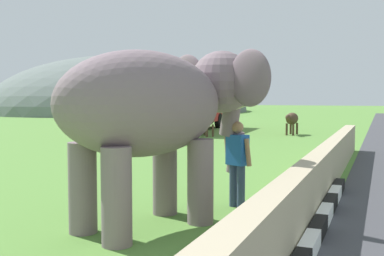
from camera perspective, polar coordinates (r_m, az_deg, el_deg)
name	(u,v)px	position (r m, az deg, el deg)	size (l,w,h in m)	color
barrier_parapet	(275,232)	(5.94, 9.95, -12.15)	(28.00, 0.36, 1.00)	tan
elephant	(160,107)	(7.85, -3.82, 2.56)	(4.03, 3.22, 2.98)	slate
person_handler	(237,159)	(9.13, 5.47, -3.76)	(0.39, 0.65, 1.66)	navy
bus_red	(189,97)	(29.61, -0.31, 3.73)	(8.68, 3.06, 3.50)	#B21E1E
cow_near	(181,125)	(20.87, -1.37, 0.37)	(1.67, 1.59, 1.23)	beige
cow_mid	(205,120)	(25.32, 1.61, 0.98)	(1.55, 1.71, 1.23)	#473323
cow_far	(292,119)	(26.75, 11.90, 1.05)	(1.90, 0.69, 1.23)	#473323
hill_east	(126,111)	(67.59, -7.92, 1.99)	(41.51, 33.21, 15.40)	slate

